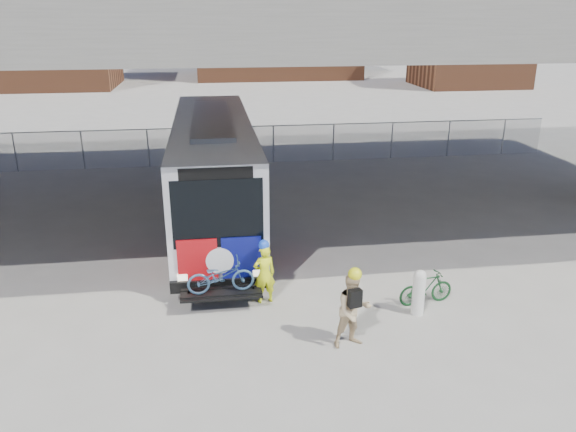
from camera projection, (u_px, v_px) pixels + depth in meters
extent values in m
plane|color=#9E9991|center=(288.00, 265.00, 16.45)|extent=(160.00, 160.00, 0.00)
cube|color=silver|center=(214.00, 167.00, 19.43)|extent=(2.55, 12.00, 3.20)
cube|color=black|center=(213.00, 145.00, 19.67)|extent=(2.61, 11.00, 1.28)
cube|color=black|center=(218.00, 213.00, 13.76)|extent=(2.24, 0.12, 1.76)
cube|color=black|center=(216.00, 173.00, 13.41)|extent=(1.78, 0.12, 0.30)
cube|color=black|center=(221.00, 284.00, 14.31)|extent=(2.55, 0.20, 0.30)
cube|color=#AF0D12|center=(198.00, 262.00, 14.04)|extent=(1.00, 0.08, 1.20)
cube|color=navy|center=(242.00, 259.00, 14.19)|extent=(1.00, 0.08, 1.20)
cylinder|color=silver|center=(220.00, 261.00, 14.10)|extent=(0.70, 0.06, 0.70)
cube|color=gray|center=(212.00, 118.00, 18.86)|extent=(1.28, 7.20, 0.14)
cube|color=black|center=(221.00, 293.00, 13.84)|extent=(2.00, 0.70, 0.06)
cylinder|color=black|center=(177.00, 258.00, 15.67)|extent=(0.30, 1.00, 1.00)
cylinder|color=black|center=(260.00, 254.00, 15.98)|extent=(0.30, 1.00, 1.00)
cylinder|color=black|center=(186.00, 175.00, 23.68)|extent=(0.30, 1.00, 1.00)
cylinder|color=black|center=(241.00, 173.00, 23.98)|extent=(0.30, 1.00, 1.00)
cube|color=#AF0D12|center=(171.00, 224.00, 15.94)|extent=(0.06, 2.60, 1.70)
cube|color=navy|center=(174.00, 206.00, 17.43)|extent=(0.06, 1.40, 1.70)
cube|color=#AF0D12|center=(262.00, 220.00, 16.29)|extent=(0.06, 2.60, 1.70)
cube|color=navy|center=(257.00, 203.00, 17.78)|extent=(0.06, 1.40, 1.70)
imported|color=#3D6287|center=(221.00, 276.00, 13.69)|extent=(1.69, 0.71, 0.86)
cube|color=#605E59|center=(270.00, 20.00, 17.87)|extent=(40.00, 16.00, 1.50)
cylinder|color=gray|center=(83.00, 150.00, 26.24)|extent=(0.06, 0.06, 1.80)
cylinder|color=gray|center=(170.00, 148.00, 26.77)|extent=(0.06, 0.06, 1.80)
cylinder|color=gray|center=(253.00, 145.00, 27.31)|extent=(0.06, 0.06, 1.80)
cylinder|color=gray|center=(333.00, 143.00, 27.84)|extent=(0.06, 0.06, 1.80)
cylinder|color=gray|center=(411.00, 140.00, 28.37)|extent=(0.06, 0.06, 1.80)
cylinder|color=gray|center=(485.00, 138.00, 28.91)|extent=(0.06, 0.06, 1.80)
plane|color=gray|center=(253.00, 145.00, 27.31)|extent=(30.00, 0.00, 30.00)
cube|color=gray|center=(253.00, 126.00, 26.99)|extent=(30.00, 0.05, 0.04)
cube|color=brown|center=(38.00, 34.00, 54.22)|extent=(14.00, 10.00, 10.00)
cube|color=brown|center=(275.00, 22.00, 63.59)|extent=(18.00, 12.00, 12.00)
cube|color=brown|center=(471.00, 45.00, 55.50)|extent=(10.00, 8.00, 8.00)
cylinder|color=silver|center=(418.00, 295.00, 13.62)|extent=(0.31, 0.31, 1.02)
sphere|color=silver|center=(420.00, 276.00, 13.44)|extent=(0.31, 0.31, 0.31)
imported|color=#F0FF1A|center=(264.00, 274.00, 14.11)|extent=(0.62, 0.47, 1.55)
sphere|color=blue|center=(264.00, 245.00, 13.84)|extent=(0.27, 0.27, 0.27)
imported|color=tan|center=(353.00, 311.00, 12.20)|extent=(0.95, 0.81, 1.72)
sphere|color=yellow|center=(355.00, 274.00, 11.90)|extent=(0.30, 0.30, 0.30)
cube|color=black|center=(355.00, 298.00, 11.88)|extent=(0.31, 0.21, 0.40)
imported|color=#15421F|center=(426.00, 288.00, 14.12)|extent=(1.51, 0.62, 0.88)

